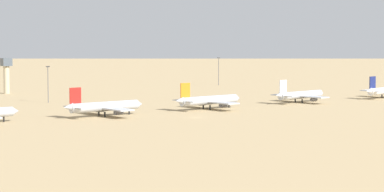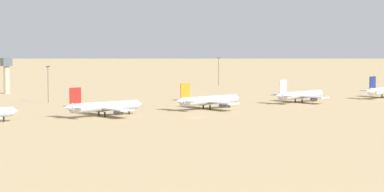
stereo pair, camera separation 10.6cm
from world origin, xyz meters
The scene contains 8 objects.
ground centered at (0.00, 0.00, 0.00)m, with size 4000.00×4000.00×0.00m, color tan.
ridge_far_east centered at (589.19, 1081.64, 47.94)m, with size 398.81×394.51×95.88m, color gray.
parked_jet_red_2 centered at (-27.85, 24.76, 4.01)m, with size 37.04×31.16×12.24m.
parked_jet_orange_3 centered at (24.11, 25.18, 3.99)m, with size 36.91×31.15×12.19m.
parked_jet_white_4 centered at (79.39, 27.37, 3.75)m, with size 34.59×29.37×11.43m.
control_tower centered at (-15.95, 159.80, 11.77)m, with size 5.20×5.20×19.50m.
light_pole_mid centered at (120.43, 150.32, 10.00)m, with size 1.80×0.50×17.53m.
light_pole_east centered at (-20.36, 95.47, 10.03)m, with size 1.80×0.50×17.59m.
Camera 1 is at (-184.17, -269.21, 34.91)m, focal length 77.19 mm.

